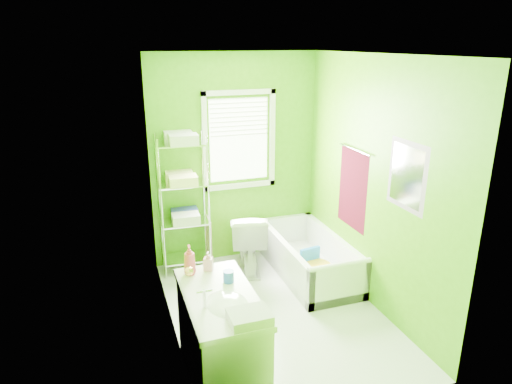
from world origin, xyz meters
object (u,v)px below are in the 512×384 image
object	(u,v)px
vanity	(221,336)
wire_shelf_unit	(184,188)
bathtub	(309,262)
toilet	(248,241)

from	to	relation	value
vanity	wire_shelf_unit	bearing A→B (deg)	87.11
bathtub	toilet	xyz separation A→B (m)	(-0.66, 0.37, 0.22)
bathtub	toilet	bearing A→B (deg)	150.96
vanity	bathtub	bearing A→B (deg)	44.30
bathtub	toilet	world-z (taller)	toilet
vanity	wire_shelf_unit	world-z (taller)	wire_shelf_unit
wire_shelf_unit	toilet	bearing A→B (deg)	-19.52
toilet	bathtub	bearing A→B (deg)	164.48
bathtub	vanity	bearing A→B (deg)	-135.70
bathtub	wire_shelf_unit	xyz separation A→B (m)	(-1.37, 0.62, 0.89)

